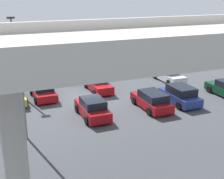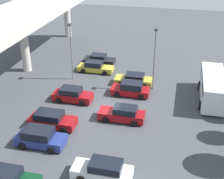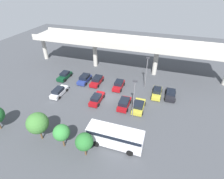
# 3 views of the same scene
# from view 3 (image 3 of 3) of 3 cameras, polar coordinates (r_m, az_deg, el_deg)

# --- Properties ---
(ground_plane) EXTENTS (102.81, 102.81, 0.00)m
(ground_plane) POSITION_cam_3_polar(r_m,az_deg,el_deg) (36.13, -1.68, -2.58)
(ground_plane) COLOR #424449
(highway_overpass) EXTENTS (49.10, 7.46, 8.30)m
(highway_overpass) POSITION_cam_3_polar(r_m,az_deg,el_deg) (44.27, 4.08, 14.54)
(highway_overpass) COLOR #BCB7AD
(highway_overpass) RESTS_ON ground_plane
(parked_car_0) EXTENTS (2.05, 4.46, 1.54)m
(parked_car_0) POSITION_cam_3_polar(r_m,az_deg,el_deg) (44.03, -15.20, 4.40)
(parked_car_0) COLOR #0C381E
(parked_car_0) RESTS_ON ground_plane
(parked_car_1) EXTENTS (1.98, 4.67, 1.58)m
(parked_car_1) POSITION_cam_3_polar(r_m,az_deg,el_deg) (38.17, -16.94, -0.68)
(parked_car_1) COLOR silver
(parked_car_1) RESTS_ON ground_plane
(parked_car_2) EXTENTS (2.18, 4.39, 1.64)m
(parked_car_2) POSITION_cam_3_polar(r_m,az_deg,el_deg) (41.50, -8.95, 3.46)
(parked_car_2) COLOR navy
(parked_car_2) RESTS_ON ground_plane
(parked_car_3) EXTENTS (2.13, 4.58, 1.55)m
(parked_car_3) POSITION_cam_3_polar(r_m,az_deg,el_deg) (40.51, -4.98, 2.91)
(parked_car_3) COLOR maroon
(parked_car_3) RESTS_ON ground_plane
(parked_car_4) EXTENTS (1.97, 4.61, 1.56)m
(parked_car_4) POSITION_cam_3_polar(r_m,az_deg,el_deg) (34.68, -4.99, -2.97)
(parked_car_4) COLOR maroon
(parked_car_4) RESTS_ON ground_plane
(parked_car_5) EXTENTS (2.05, 4.39, 1.58)m
(parked_car_5) POSITION_cam_3_polar(r_m,az_deg,el_deg) (38.80, 2.20, 1.52)
(parked_car_5) COLOR maroon
(parked_car_5) RESTS_ON ground_plane
(parked_car_6) EXTENTS (2.12, 4.39, 1.62)m
(parked_car_6) POSITION_cam_3_polar(r_m,az_deg,el_deg) (33.35, 4.00, -4.52)
(parked_car_6) COLOR maroon
(parked_car_6) RESTS_ON ground_plane
(parked_car_7) EXTENTS (2.19, 4.60, 1.43)m
(parked_car_7) POSITION_cam_3_polar(r_m,az_deg,el_deg) (33.10, 8.68, -5.40)
(parked_car_7) COLOR gold
(parked_car_7) RESTS_ON ground_plane
(parked_car_8) EXTENTS (1.98, 4.83, 1.47)m
(parked_car_8) POSITION_cam_3_polar(r_m,az_deg,el_deg) (37.62, 14.48, -0.89)
(parked_car_8) COLOR gold
(parked_car_8) RESTS_ON ground_plane
(parked_car_9) EXTENTS (2.13, 4.40, 1.45)m
(parked_car_9) POSITION_cam_3_polar(r_m,az_deg,el_deg) (37.85, 18.57, -1.43)
(parked_car_9) COLOR black
(parked_car_9) RESTS_ON ground_plane
(shuttle_bus) EXTENTS (8.19, 2.74, 2.91)m
(shuttle_bus) POSITION_cam_3_polar(r_m,az_deg,el_deg) (26.09, 1.00, -14.93)
(shuttle_bus) COLOR silver
(shuttle_bus) RESTS_ON ground_plane
(lamp_post_near_aisle) EXTENTS (0.70, 0.35, 7.25)m
(lamp_post_near_aisle) POSITION_cam_3_polar(r_m,az_deg,el_deg) (37.82, 11.20, 6.15)
(lamp_post_near_aisle) COLOR slate
(lamp_post_near_aisle) RESTS_ON ground_plane
(lamp_post_mid_lot) EXTENTS (0.70, 0.35, 7.48)m
(lamp_post_mid_lot) POSITION_cam_3_polar(r_m,az_deg,el_deg) (29.02, 7.14, -2.28)
(lamp_post_mid_lot) COLOR slate
(lamp_post_mid_lot) RESTS_ON ground_plane
(tree_front_centre) EXTENTS (3.18, 3.18, 4.87)m
(tree_front_centre) POSITION_cam_3_polar(r_m,az_deg,el_deg) (27.86, -23.15, -10.06)
(tree_front_centre) COLOR brown
(tree_front_centre) RESTS_ON ground_plane
(tree_front_right) EXTENTS (2.38, 2.38, 4.00)m
(tree_front_right) POSITION_cam_3_polar(r_m,az_deg,el_deg) (26.05, -16.18, -13.37)
(tree_front_right) COLOR brown
(tree_front_right) RESTS_ON ground_plane
(tree_front_far_right) EXTENTS (2.44, 2.44, 3.93)m
(tree_front_far_right) POSITION_cam_3_polar(r_m,az_deg,el_deg) (24.43, -9.05, -16.51)
(tree_front_far_right) COLOR brown
(tree_front_far_right) RESTS_ON ground_plane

